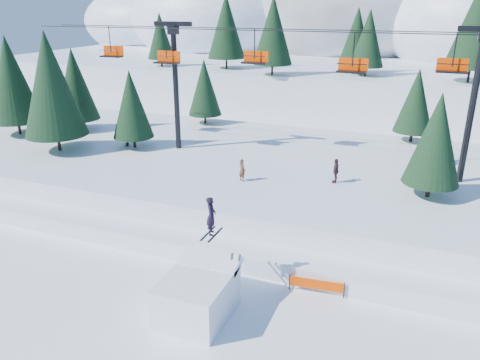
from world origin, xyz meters
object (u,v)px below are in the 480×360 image
(jump_kicker, at_px, (198,292))
(banner_near, at_px, (316,285))
(chairlift, at_px, (307,73))
(banner_far, at_px, (436,301))

(jump_kicker, xyz_separation_m, banner_near, (4.93, 3.68, -0.63))
(chairlift, distance_m, banner_near, 16.50)
(chairlift, xyz_separation_m, banner_far, (9.97, -12.61, -8.78))
(banner_near, bearing_deg, banner_far, 6.93)
(chairlift, height_order, banner_far, chairlift)
(jump_kicker, xyz_separation_m, banner_far, (10.65, 4.37, -0.63))
(banner_near, distance_m, banner_far, 5.77)
(banner_far, bearing_deg, jump_kicker, -157.68)
(banner_far, bearing_deg, banner_near, -173.07)
(jump_kicker, distance_m, banner_far, 11.53)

